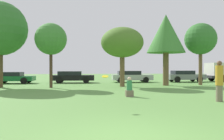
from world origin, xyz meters
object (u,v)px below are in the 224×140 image
Objects in this scene: tree_3 at (122,43)px; parked_car_silver at (131,76)px; tree_1 at (0,29)px; parked_car_green at (13,77)px; person_catcher at (219,81)px; parked_car_grey at (185,76)px; frisbee at (105,76)px; tree_4 at (166,34)px; tree_5 at (200,39)px; parked_car_black at (72,77)px; tree_2 at (51,39)px; bystander_sitting at (129,88)px.

parked_car_silver is (2.17, 5.89, -3.04)m from tree_3.
tree_1 reaches higher than parked_car_green.
tree_1 reaches higher than person_catcher.
parked_car_grey is at bearing -120.18° from person_catcher.
parked_car_grey reaches higher than parked_car_silver.
tree_1 is 13.85m from parked_car_silver.
frisbee is at bearing -103.84° from parked_car_silver.
parked_car_silver is at bearing 3.94° from parked_car_green.
tree_4 is at bearing -16.22° from parked_car_green.
parked_car_grey is at bearing -0.93° from parked_car_silver.
tree_5 reaches higher than parked_car_silver.
tree_4 is 1.42× the size of parked_car_black.
bystander_sitting is at bearing -52.72° from tree_2.
tree_1 is (-7.27, 10.94, 3.49)m from frisbee.
parked_car_black is at bearing -178.18° from parked_car_grey.
tree_2 reaches higher than frisbee.
tree_4 is 1.12× the size of tree_5.
tree_2 is (-4.91, 6.46, 3.40)m from bystander_sitting.
frisbee is at bearing -104.35° from tree_3.
parked_car_silver is 1.07× the size of parked_car_grey.
parked_car_green is at bearing -176.06° from parked_car_silver.
parked_car_black is (5.63, 5.17, -4.06)m from tree_1.
tree_4 is (1.35, 9.93, 3.67)m from person_catcher.
tree_2 is 6.99m from parked_car_black.
parked_car_silver is at bearing 76.33° from bystander_sitting.
frisbee is at bearing -121.86° from parked_car_grey.
tree_2 is at bearing -139.40° from parked_car_silver.
parked_car_black is (-3.39, 12.49, 0.21)m from bystander_sitting.
parked_car_green is at bearing 94.08° from tree_1.
tree_3 reaches higher than person_catcher.
parked_car_grey is (14.12, 5.85, -3.16)m from tree_2.
tree_5 is (4.78, 10.07, 3.29)m from person_catcher.
tree_3 is at bearing 3.31° from tree_2.
tree_2 is (-8.61, 8.91, 2.89)m from person_catcher.
tree_2 is at bearing -11.87° from tree_1.
frisbee is 16.21m from parked_car_black.
bystander_sitting is 7.59m from tree_3.
tree_1 is (-12.71, 9.78, 3.77)m from person_catcher.
parked_car_green is 0.90× the size of parked_car_silver.
parked_car_black is (1.52, 6.04, -3.19)m from tree_2.
tree_2 is 15.61m from parked_car_grey.
frisbee reaches higher than bystander_sitting.
tree_5 is 1.41× the size of parked_car_green.
person_catcher is 0.42× the size of parked_car_black.
tree_5 reaches higher than parked_car_grey.
tree_2 is 1.13× the size of parked_car_silver.
frisbee is 15.48m from tree_5.
parked_car_black is (-7.09, 14.95, -0.30)m from person_catcher.
parked_car_black is 1.07× the size of parked_car_grey.
tree_5 is 1.36× the size of parked_car_grey.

